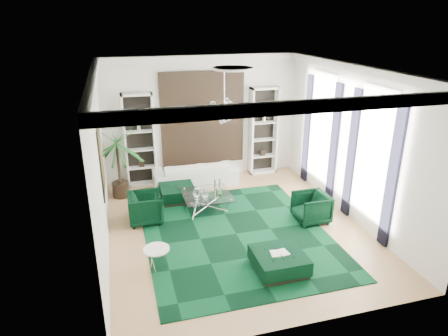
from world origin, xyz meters
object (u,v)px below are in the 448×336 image
object	(u,v)px
sofa	(195,173)
armchair_right	(311,207)
armchair_left	(146,208)
coffee_table	(207,202)
palm	(117,153)
ottoman_side	(177,193)
ottoman_front	(279,262)
side_table	(157,260)

from	to	relation	value
sofa	armchair_right	size ratio (longest dim) A/B	3.12
armchair_left	coffee_table	distance (m)	1.66
armchair_right	sofa	bearing A→B (deg)	-143.06
palm	ottoman_side	bearing A→B (deg)	-24.18
coffee_table	palm	bearing A→B (deg)	146.49
armchair_left	ottoman_side	xyz separation A→B (m)	(0.96, 1.02, -0.17)
coffee_table	ottoman_front	size ratio (longest dim) A/B	1.25
armchair_left	ottoman_front	xyz separation A→B (m)	(2.39, -2.83, -0.18)
armchair_right	coffee_table	xyz separation A→B (m)	(-2.36, 1.34, -0.15)
coffee_table	ottoman_front	world-z (taller)	coffee_table
ottoman_front	sofa	bearing A→B (deg)	98.48
ottoman_side	side_table	bearing A→B (deg)	-106.30
sofa	ottoman_side	distance (m)	1.22
sofa	coffee_table	world-z (taller)	sofa
armchair_left	side_table	size ratio (longest dim) A/B	1.57
ottoman_side	palm	bearing A→B (deg)	155.82
armchair_right	palm	size ratio (longest dim) A/B	0.31
ottoman_front	palm	distance (m)	5.51
palm	coffee_table	bearing A→B (deg)	-33.51
ottoman_side	palm	distance (m)	1.99
sofa	armchair_left	distance (m)	2.61
coffee_table	ottoman_side	xyz separation A→B (m)	(-0.67, 0.76, -0.01)
ottoman_side	ottoman_front	bearing A→B (deg)	-69.61
coffee_table	ottoman_front	bearing A→B (deg)	-76.08
armchair_right	coffee_table	world-z (taller)	armchair_right
ottoman_front	side_table	distance (m)	2.46
armchair_right	side_table	xyz separation A→B (m)	(-3.97, -1.11, -0.11)
ottoman_front	palm	xyz separation A→B (m)	(-2.94, 4.53, 1.10)
armchair_left	ottoman_side	distance (m)	1.41
armchair_right	ottoman_front	size ratio (longest dim) A/B	0.80
side_table	armchair_right	bearing A→B (deg)	15.56
coffee_table	armchair_right	bearing A→B (deg)	-29.51
armchair_right	side_table	size ratio (longest dim) A/B	1.53
sofa	ottoman_front	size ratio (longest dim) A/B	2.51
sofa	armchair_left	world-z (taller)	armchair_left
ottoman_side	side_table	distance (m)	3.34
ottoman_side	palm	xyz separation A→B (m)	(-1.51, 0.68, 1.10)
coffee_table	side_table	world-z (taller)	side_table
coffee_table	ottoman_side	size ratio (longest dim) A/B	1.36
armchair_right	coffee_table	bearing A→B (deg)	-119.51
armchair_right	side_table	distance (m)	4.12
armchair_right	ottoman_side	bearing A→B (deg)	-124.74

